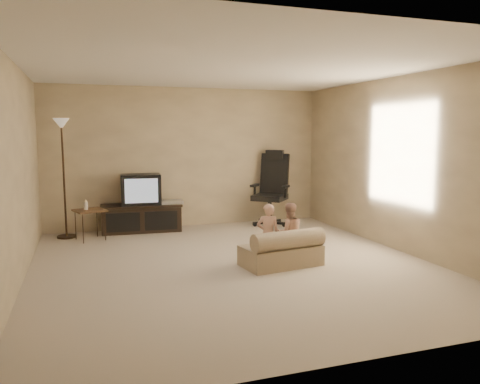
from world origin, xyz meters
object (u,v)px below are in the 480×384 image
at_px(tv_stand, 142,208).
at_px(toddler_left, 268,234).
at_px(child_sofa, 283,251).
at_px(floor_lamp, 63,151).
at_px(office_chair, 271,198).
at_px(side_table, 89,211).
at_px(toddler_right, 289,233).

height_order(tv_stand, toddler_left, tv_stand).
relative_size(tv_stand, child_sofa, 1.33).
bearing_deg(tv_stand, floor_lamp, -171.07).
bearing_deg(floor_lamp, toddler_left, -44.66).
distance_m(tv_stand, floor_lamp, 1.58).
height_order(office_chair, toddler_left, office_chair).
xyz_separation_m(tv_stand, child_sofa, (1.45, -2.74, -0.22)).
distance_m(office_chair, side_table, 3.22).
relative_size(office_chair, child_sofa, 1.30).
xyz_separation_m(child_sofa, toddler_left, (-0.15, 0.13, 0.20)).
height_order(office_chair, toddler_right, office_chair).
xyz_separation_m(office_chair, toddler_right, (-0.75, -2.43, -0.10)).
bearing_deg(child_sofa, toddler_right, 34.36).
bearing_deg(floor_lamp, child_sofa, -44.40).
distance_m(side_table, toddler_left, 3.09).
height_order(tv_stand, child_sofa, tv_stand).
bearing_deg(toddler_left, child_sofa, 159.49).
xyz_separation_m(tv_stand, toddler_left, (1.30, -2.61, -0.01)).
height_order(side_table, floor_lamp, floor_lamp).
distance_m(child_sofa, toddler_left, 0.29).
distance_m(office_chair, toddler_right, 2.54).
distance_m(floor_lamp, toddler_left, 3.70).
distance_m(office_chair, toddler_left, 2.65).
relative_size(side_table, child_sofa, 0.62).
bearing_deg(toddler_left, tv_stand, -44.32).
bearing_deg(toddler_right, toddler_left, 8.19).
bearing_deg(floor_lamp, toddler_right, -41.48).
height_order(floor_lamp, toddler_left, floor_lamp).
distance_m(tv_stand, toddler_left, 2.92).
relative_size(office_chair, toddler_left, 1.72).
bearing_deg(side_table, tv_stand, 25.38).
relative_size(child_sofa, toddler_right, 1.34).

